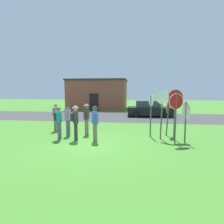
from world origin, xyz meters
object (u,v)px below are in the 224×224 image
stop_sign_center_cluster (168,111)px  person_in_teal (68,118)px  parked_car_on_street (150,109)px  person_in_dark_shirt (59,120)px  person_on_left (95,122)px  stop_sign_tallest (176,109)px  person_with_sunhat (75,121)px  person_holding_notes (87,117)px  person_in_blue (56,116)px  stop_sign_leaning_right (151,109)px  stop_sign_low_front (175,105)px  stop_sign_rear_right (162,106)px  stop_sign_rear_left (186,115)px

stop_sign_center_cluster → person_in_teal: stop_sign_center_cluster is taller
parked_car_on_street → person_in_dark_shirt: 10.63m
parked_car_on_street → person_on_left: person_on_left is taller
stop_sign_tallest → person_in_dark_shirt: 5.79m
person_with_sunhat → person_on_left: 1.01m
stop_sign_center_cluster → person_in_dark_shirt: stop_sign_center_cluster is taller
person_on_left → person_in_teal: bearing=150.2°
person_holding_notes → person_in_blue: size_ratio=1.03×
stop_sign_leaning_right → stop_sign_center_cluster: 1.02m
stop_sign_low_front → person_in_teal: bearing=178.4°
stop_sign_leaning_right → person_in_teal: (-4.53, -0.29, -0.54)m
stop_sign_rear_right → stop_sign_low_front: stop_sign_low_front is taller
stop_sign_tallest → person_in_dark_shirt: (-5.75, -0.05, -0.63)m
stop_sign_leaning_right → person_in_blue: size_ratio=1.35×
parked_car_on_street → person_in_blue: 9.59m
person_holding_notes → person_in_teal: bearing=-159.6°
stop_sign_tallest → person_with_sunhat: size_ratio=1.36×
person_in_blue → person_in_dark_shirt: bearing=-62.6°
stop_sign_low_front → person_in_dark_shirt: stop_sign_low_front is taller
stop_sign_leaning_right → person_on_left: stop_sign_leaning_right is taller
stop_sign_tallest → stop_sign_low_front: (0.09, 0.68, 0.16)m
stop_sign_center_cluster → person_holding_notes: size_ratio=1.16×
person_in_blue → person_in_dark_shirt: size_ratio=1.00×
person_in_blue → person_in_dark_shirt: 2.20m
stop_sign_tallest → person_in_teal: bearing=171.5°
person_holding_notes → person_in_dark_shirt: bearing=-131.9°
person_in_blue → person_in_teal: bearing=-42.5°
person_in_teal → parked_car_on_street: bearing=59.2°
person_in_dark_shirt → stop_sign_rear_right: bearing=8.6°
parked_car_on_street → person_in_dark_shirt: size_ratio=2.58×
stop_sign_rear_right → stop_sign_tallest: bearing=-53.3°
stop_sign_rear_left → person_on_left: (-4.32, -0.26, -0.38)m
stop_sign_tallest → stop_sign_rear_left: bearing=10.9°
parked_car_on_street → person_with_sunhat: 10.31m
stop_sign_leaning_right → person_in_dark_shirt: stop_sign_leaning_right is taller
stop_sign_rear_left → person_on_left: stop_sign_rear_left is taller
stop_sign_leaning_right → person_holding_notes: bearing=179.0°
parked_car_on_street → person_in_teal: bearing=-120.8°
stop_sign_leaning_right → stop_sign_rear_left: bearing=-33.9°
person_in_dark_shirt → parked_car_on_street: bearing=60.9°
stop_sign_rear_left → person_with_sunhat: 5.35m
stop_sign_leaning_right → stop_sign_low_front: bearing=-21.3°
person_with_sunhat → person_in_dark_shirt: (-0.90, 0.09, -0.03)m
stop_sign_rear_left → person_in_teal: 6.14m
person_in_dark_shirt → person_holding_notes: bearing=48.1°
person_on_left → person_in_teal: (-1.76, 1.01, 0.00)m
parked_car_on_street → stop_sign_tallest: 9.31m
stop_sign_rear_right → person_holding_notes: (-4.08, 0.46, -0.74)m
person_in_blue → parked_car_on_street: bearing=49.9°
stop_sign_leaning_right → person_with_sunhat: (-3.78, -1.27, -0.51)m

